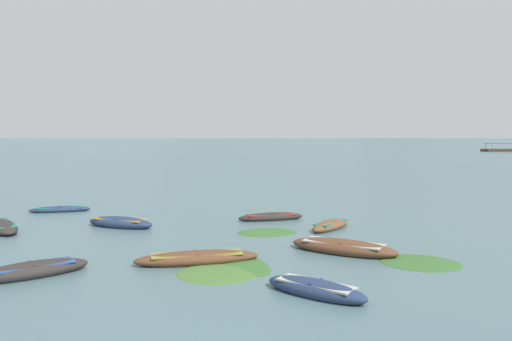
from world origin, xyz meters
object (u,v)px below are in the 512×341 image
Objects in this scene: rowboat_3 at (32,270)px; ferry_1 at (503,150)px; rowboat_5 at (60,209)px; rowboat_8 at (330,225)px; rowboat_2 at (271,217)px; rowboat_4 at (120,223)px; rowboat_1 at (343,247)px; rowboat_6 at (1,226)px; rowboat_0 at (316,289)px; rowboat_7 at (197,258)px.

rowboat_3 is 144.34m from ferry_1.
rowboat_3 is at bearing -66.50° from rowboat_5.
rowboat_5 is at bearing 165.60° from rowboat_8.
rowboat_4 reaches higher than rowboat_2.
rowboat_1 is at bearing -114.06° from ferry_1.
ferry_1 is (55.83, 119.99, 0.28)m from rowboat_8.
ferry_1 reaches higher than rowboat_5.
rowboat_6 is at bearing -173.84° from rowboat_8.
rowboat_0 reaches higher than rowboat_8.
rowboat_0 is 0.81× the size of rowboat_6.
rowboat_0 is 8.76m from rowboat_3.
rowboat_1 is 1.15× the size of rowboat_4.
rowboat_2 is 1.08× the size of rowboat_3.
rowboat_0 is 0.87× the size of rowboat_2.
rowboat_2 is 1.14× the size of rowboat_8.
rowboat_4 is 1.19× the size of rowboat_8.
rowboat_3 is at bearing -52.02° from rowboat_6.
rowboat_7 reaches higher than rowboat_5.
rowboat_3 is at bearing -122.24° from rowboat_2.
rowboat_3 is 12.98m from rowboat_8.
rowboat_6 is 0.34× the size of ferry_1.
rowboat_2 is 3.64m from rowboat_8.
rowboat_0 reaches higher than rowboat_2.
rowboat_3 is at bearing 173.06° from rowboat_0.
rowboat_3 is (-6.80, -10.78, 0.03)m from rowboat_2.
rowboat_4 is (-0.27, 8.25, 0.01)m from rowboat_3.
rowboat_6 is 140.83m from ferry_1.
rowboat_4 is 9.99m from rowboat_8.
rowboat_0 is at bearing -6.94° from rowboat_3.
rowboat_8 is at bearing -114.95° from ferry_1.
rowboat_2 is 9.03m from rowboat_7.
rowboat_5 is at bearing 89.92° from rowboat_6.
rowboat_6 is at bearing 127.98° from rowboat_3.
rowboat_6 is (-0.01, -5.52, 0.04)m from rowboat_5.
rowboat_7 is 8.26m from rowboat_8.
rowboat_6 is 1.23× the size of rowboat_8.
rowboat_0 is 11.99m from rowboat_2.
rowboat_2 is at bearing 57.76° from rowboat_3.
rowboat_0 is 5.14m from rowboat_1.
rowboat_1 and rowboat_4 have the same top height.
rowboat_1 is at bearing 20.97° from rowboat_7.
rowboat_3 is 0.29× the size of ferry_1.
ferry_1 is at bearing 63.50° from rowboat_2.
rowboat_8 is (9.98, 0.35, -0.03)m from rowboat_4.
rowboat_8 reaches higher than rowboat_5.
rowboat_1 is 0.97× the size of rowboat_7.
rowboat_0 reaches higher than rowboat_5.
rowboat_0 is 9.71m from rowboat_8.
rowboat_3 is 5.17m from rowboat_7.
rowboat_1 is 0.38× the size of ferry_1.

